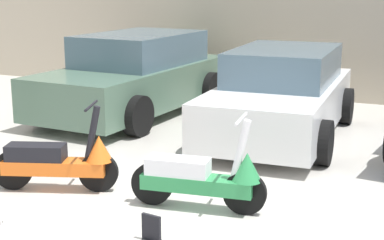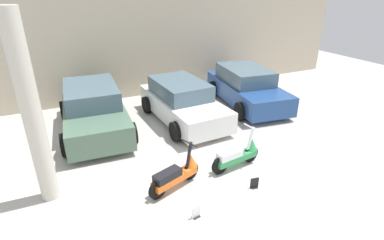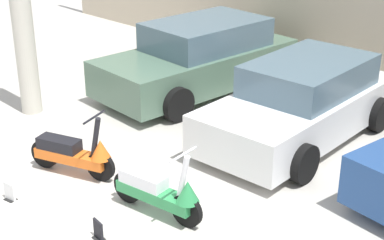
% 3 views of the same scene
% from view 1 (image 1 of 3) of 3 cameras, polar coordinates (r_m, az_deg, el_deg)
% --- Properties ---
extents(ground_plane, '(28.00, 28.00, 0.00)m').
position_cam_1_polar(ground_plane, '(5.68, -7.09, -11.05)').
color(ground_plane, beige).
extents(wall_back, '(19.60, 0.12, 3.94)m').
position_cam_1_polar(wall_back, '(12.00, 10.79, 11.39)').
color(wall_back, beige).
rests_on(wall_back, ground_plane).
extents(scooter_front_left, '(1.39, 0.72, 1.01)m').
position_cam_1_polar(scooter_front_left, '(6.83, -12.66, -3.82)').
color(scooter_front_left, black).
rests_on(scooter_front_left, ground_plane).
extents(scooter_front_right, '(1.45, 0.53, 1.02)m').
position_cam_1_polar(scooter_front_right, '(6.11, 1.12, -5.52)').
color(scooter_front_right, black).
rests_on(scooter_front_right, ground_plane).
extents(car_rear_left, '(2.25, 4.30, 1.42)m').
position_cam_1_polar(car_rear_left, '(10.57, -5.49, 4.30)').
color(car_rear_left, '#51705B').
rests_on(car_rear_left, ground_plane).
extents(car_rear_center, '(2.03, 3.99, 1.33)m').
position_cam_1_polar(car_rear_center, '(9.08, 8.64, 2.43)').
color(car_rear_center, white).
rests_on(car_rear_center, ground_plane).
extents(placard_near_right_scooter, '(0.20, 0.14, 0.26)m').
position_cam_1_polar(placard_near_right_scooter, '(5.49, -3.96, -10.58)').
color(placard_near_right_scooter, black).
rests_on(placard_near_right_scooter, ground_plane).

